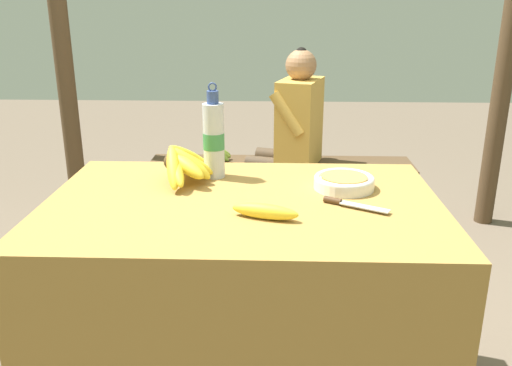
% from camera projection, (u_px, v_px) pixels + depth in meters
% --- Properties ---
extents(market_counter, '(1.23, 0.81, 0.77)m').
position_uv_depth(market_counter, '(244.00, 309.00, 1.80)').
color(market_counter, olive).
rests_on(market_counter, ground_plane).
extents(banana_bunch_ripe, '(0.18, 0.31, 0.14)m').
position_uv_depth(banana_bunch_ripe, '(183.00, 162.00, 1.83)').
color(banana_bunch_ripe, '#4C381E').
rests_on(banana_bunch_ripe, market_counter).
extents(serving_bowl, '(0.20, 0.20, 0.04)m').
position_uv_depth(serving_bowl, '(344.00, 181.00, 1.78)').
color(serving_bowl, white).
rests_on(serving_bowl, market_counter).
extents(water_bottle, '(0.07, 0.07, 0.33)m').
position_uv_depth(water_bottle, '(214.00, 139.00, 1.86)').
color(water_bottle, silver).
rests_on(water_bottle, market_counter).
extents(loose_banana_front, '(0.20, 0.10, 0.04)m').
position_uv_depth(loose_banana_front, '(265.00, 211.00, 1.53)').
color(loose_banana_front, yellow).
rests_on(loose_banana_front, market_counter).
extents(knife, '(0.19, 0.12, 0.02)m').
position_uv_depth(knife, '(346.00, 203.00, 1.63)').
color(knife, '#BCBCC1').
rests_on(knife, market_counter).
extents(wooden_bench, '(1.54, 0.32, 0.45)m').
position_uv_depth(wooden_bench, '(280.00, 175.00, 3.20)').
color(wooden_bench, '#4C3823').
rests_on(wooden_bench, ground_plane).
extents(seated_vendor, '(0.46, 0.43, 1.12)m').
position_uv_depth(seated_vendor, '(291.00, 131.00, 3.10)').
color(seated_vendor, '#473828').
rests_on(seated_vendor, ground_plane).
extents(banana_bunch_green, '(0.17, 0.28, 0.14)m').
position_uv_depth(banana_bunch_green, '(214.00, 151.00, 3.17)').
color(banana_bunch_green, '#4C381E').
rests_on(banana_bunch_green, wooden_bench).
extents(support_post_near, '(0.11, 0.11, 2.41)m').
position_uv_depth(support_post_near, '(60.00, 27.00, 3.21)').
color(support_post_near, '#4C3823').
rests_on(support_post_near, ground_plane).
extents(support_post_far, '(0.11, 0.11, 2.41)m').
position_uv_depth(support_post_far, '(511.00, 28.00, 3.12)').
color(support_post_far, '#4C3823').
rests_on(support_post_far, ground_plane).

